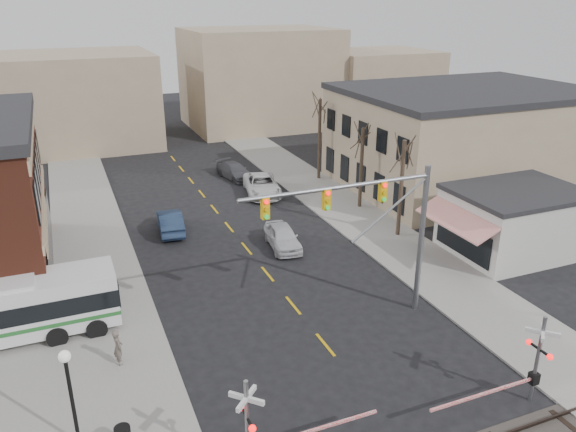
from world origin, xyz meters
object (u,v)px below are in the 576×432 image
Objects in this scene: car_b at (170,222)px; pedestrian_near at (118,347)px; car_c at (262,185)px; rr_crossing_east at (529,363)px; street_lamp at (68,378)px; traffic_signal_mast at (377,216)px; car_a at (283,237)px; car_d at (235,171)px; rr_crossing_west at (259,427)px; pedestrian_far at (90,319)px.

car_b is 15.59m from pedestrian_near.
pedestrian_near is at bearing -113.78° from car_c.
rr_crossing_east is 17.72m from street_lamp.
car_b is 0.80× the size of car_c.
car_b is (-7.32, 15.54, -4.97)m from traffic_signal_mast.
car_b is at bearing 115.22° from traffic_signal_mast.
car_c is (2.42, 10.70, 0.05)m from car_a.
car_d is at bearing -122.16° from car_b.
traffic_signal_mast is 9.25m from rr_crossing_east.
street_lamp is (-17.11, 4.49, 1.08)m from rr_crossing_east.
car_d is 2.78× the size of pedestrian_near.
car_a reaches higher than car_d.
car_b is at bearing -139.76° from car_d.
car_b is (7.29, 19.12, -2.28)m from street_lamp.
rr_crossing_west and rr_crossing_east have the same top height.
pedestrian_near is 3.18m from pedestrian_far.
rr_crossing_west reaches higher than pedestrian_near.
car_a is (-3.42, 18.11, -1.20)m from rr_crossing_east.
car_a is 0.77× the size of car_c.
street_lamp is 0.85× the size of car_d.
rr_crossing_east is at bearing -72.80° from car_a.
street_lamp is 20.59m from car_b.
car_d is 26.25m from pedestrian_far.
rr_crossing_east is 1.25× the size of car_a.
car_a is (-0.93, 10.04, -4.97)m from traffic_signal_mast.
car_c is 3.66× the size of pedestrian_far.
traffic_signal_mast is at bearing 120.71° from car_b.
pedestrian_far is (-16.06, 11.98, -1.05)m from rr_crossing_east.
car_d is (15.32, 29.52, -2.35)m from street_lamp.
pedestrian_near is (-12.60, 0.87, -4.75)m from traffic_signal_mast.
car_b is 10.23m from car_c.
pedestrian_near reaches higher than pedestrian_far.
car_a is 0.96× the size of car_b.
pedestrian_near is (-13.31, -25.07, 0.29)m from car_d.
car_c reaches higher than car_a.
pedestrian_near reaches higher than car_c.
car_d is at bearing 88.45° from traffic_signal_mast.
pedestrian_far is (-12.64, -6.13, 0.15)m from car_a.
rr_crossing_west is 34.60m from car_d.
rr_crossing_west is at bearing -32.55° from street_lamp.
rr_crossing_west is 12.25m from pedestrian_far.
street_lamp is 0.91× the size of car_a.
car_d is at bearing -3.93° from pedestrian_far.
car_a is (13.69, 13.62, -2.28)m from street_lamp.
pedestrian_near is (-5.28, -14.67, 0.21)m from car_b.
rr_crossing_east reaches higher than pedestrian_far.
car_a is 10.97m from car_c.
pedestrian_far reaches higher than car_b.
traffic_signal_mast reaches higher than car_d.
pedestrian_near is at bearing 115.16° from rr_crossing_west.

